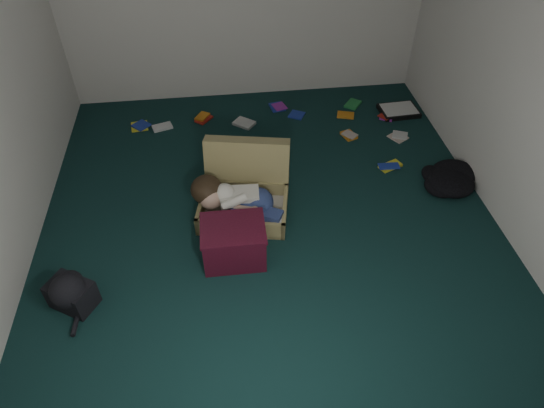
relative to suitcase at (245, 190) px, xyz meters
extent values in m
plane|color=#0F2B2A|center=(0.19, -0.25, -0.17)|extent=(4.50, 4.50, 0.00)
plane|color=white|center=(0.19, -2.50, 1.13)|extent=(4.50, 0.00, 4.50)
plane|color=white|center=(2.19, -0.25, 1.13)|extent=(0.00, 4.50, 4.50)
cube|color=tan|center=(-0.03, -0.15, -0.08)|extent=(0.86, 0.69, 0.18)
cube|color=beige|center=(-0.03, -0.15, -0.13)|extent=(0.79, 0.61, 0.02)
cube|color=tan|center=(0.04, 0.20, 0.11)|extent=(0.80, 0.38, 0.57)
cube|color=white|center=(-0.06, -0.17, 0.02)|extent=(0.34, 0.21, 0.24)
sphere|color=tan|center=(-0.31, -0.15, 0.08)|extent=(0.21, 0.21, 0.21)
ellipsoid|color=black|center=(-0.34, -0.08, 0.12)|extent=(0.28, 0.29, 0.24)
ellipsoid|color=navy|center=(0.11, -0.19, 0.02)|extent=(0.25, 0.29, 0.24)
cube|color=navy|center=(0.00, -0.29, 0.00)|extent=(0.31, 0.19, 0.15)
cube|color=navy|center=(0.16, -0.34, -0.02)|extent=(0.30, 0.24, 0.12)
sphere|color=white|center=(0.27, -0.32, -0.05)|extent=(0.12, 0.12, 0.12)
sphere|color=white|center=(0.25, -0.40, -0.06)|extent=(0.11, 0.11, 0.11)
cylinder|color=tan|center=(-0.03, -0.32, 0.06)|extent=(0.21, 0.10, 0.07)
cube|color=#440D1E|center=(-0.15, -0.63, -0.01)|extent=(0.49, 0.39, 0.33)
cube|color=#440D1E|center=(-0.15, -0.63, 0.17)|extent=(0.51, 0.41, 0.02)
cube|color=black|center=(1.89, 1.33, -0.14)|extent=(0.45, 0.35, 0.05)
cube|color=white|center=(1.89, 1.33, -0.11)|extent=(0.40, 0.30, 0.01)
cube|color=yellow|center=(-1.07, 1.41, -0.16)|extent=(0.18, 0.14, 0.02)
cube|color=#AB2016|center=(-0.35, 1.47, -0.16)|extent=(0.23, 0.22, 0.02)
cube|color=silver|center=(0.10, 1.32, -0.16)|extent=(0.18, 0.22, 0.02)
cube|color=navy|center=(0.71, 1.42, -0.16)|extent=(0.19, 0.22, 0.02)
cube|color=orange|center=(1.27, 1.34, -0.16)|extent=(0.23, 0.21, 0.02)
cube|color=#23803B|center=(1.41, 1.57, -0.16)|extent=(0.20, 0.15, 0.02)
cube|color=purple|center=(1.74, 1.26, -0.16)|extent=(0.23, 0.23, 0.02)
cube|color=beige|center=(1.73, 0.85, -0.16)|extent=(0.17, 0.21, 0.02)
cube|color=yellow|center=(1.50, 0.37, -0.16)|extent=(0.20, 0.23, 0.02)
cube|color=#AB2016|center=(1.84, 1.32, -0.16)|extent=(0.23, 0.21, 0.02)
cube|color=silver|center=(-0.82, 1.36, -0.16)|extent=(0.21, 0.17, 0.02)
cube|color=navy|center=(0.51, 1.61, -0.16)|extent=(0.23, 0.23, 0.02)
cube|color=orange|center=(1.21, 0.94, -0.16)|extent=(0.16, 0.20, 0.02)
camera|label=1|loc=(-0.17, -3.29, 2.88)|focal=32.00mm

